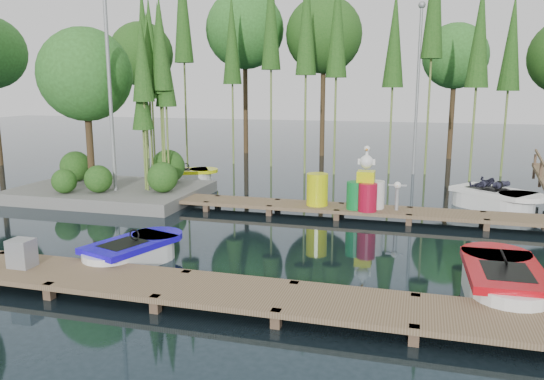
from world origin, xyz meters
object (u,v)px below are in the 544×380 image
(boat_yellow_far, at_px, (184,176))
(boat_blue, at_px, (132,253))
(island, at_px, (103,105))
(boat_red, at_px, (503,283))
(yellow_barrel, at_px, (317,189))
(utility_cabinet, at_px, (22,253))
(drum_cluster, at_px, (366,191))

(boat_yellow_far, bearing_deg, boat_blue, -79.23)
(boat_blue, bearing_deg, island, 144.63)
(boat_red, bearing_deg, boat_yellow_far, 137.52)
(boat_blue, xyz_separation_m, yellow_barrel, (3.02, 5.50, 0.54))
(utility_cabinet, height_order, drum_cluster, drum_cluster)
(boat_blue, distance_m, utility_cabinet, 2.19)
(boat_red, xyz_separation_m, yellow_barrel, (-4.48, 5.34, 0.50))
(boat_yellow_far, distance_m, yellow_barrel, 7.25)
(boat_yellow_far, xyz_separation_m, yellow_barrel, (6.14, -3.82, 0.51))
(island, bearing_deg, boat_yellow_far, 63.61)
(island, height_order, drum_cluster, island)
(boat_red, relative_size, utility_cabinet, 5.26)
(island, distance_m, utility_cabinet, 8.76)
(boat_yellow_far, bearing_deg, boat_red, -48.51)
(island, height_order, boat_red, island)
(yellow_barrel, bearing_deg, island, 174.09)
(boat_yellow_far, relative_size, drum_cluster, 1.50)
(boat_red, height_order, boat_yellow_far, boat_yellow_far)
(boat_red, xyz_separation_m, boat_yellow_far, (-10.62, 9.16, -0.01))
(boat_red, distance_m, drum_cluster, 6.03)
(boat_blue, xyz_separation_m, utility_cabinet, (-1.56, -1.50, 0.34))
(island, xyz_separation_m, boat_red, (12.13, -6.13, -2.90))
(utility_cabinet, relative_size, yellow_barrel, 0.58)
(yellow_barrel, bearing_deg, boat_yellow_far, 148.11)
(boat_blue, bearing_deg, boat_red, 19.54)
(utility_cabinet, distance_m, yellow_barrel, 8.37)
(boat_red, bearing_deg, drum_cluster, 118.47)
(utility_cabinet, relative_size, drum_cluster, 0.30)
(boat_yellow_far, xyz_separation_m, drum_cluster, (7.60, -3.97, 0.57))
(boat_red, xyz_separation_m, drum_cluster, (-3.02, 5.19, 0.56))
(boat_yellow_far, height_order, yellow_barrel, yellow_barrel)
(island, bearing_deg, drum_cluster, -5.89)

